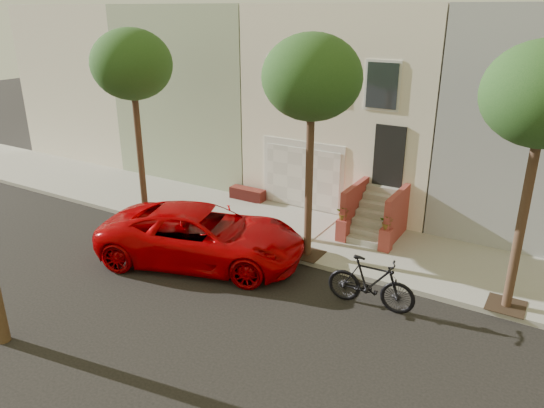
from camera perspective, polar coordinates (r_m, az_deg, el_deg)
The scene contains 7 objects.
ground at distance 13.06m, azimuth -8.17°, elevation -11.68°, with size 90.00×90.00×0.00m, color black.
sidewalk at distance 16.97m, azimuth 3.15°, elevation -3.15°, with size 40.00×3.70×0.15m, color gray.
house_row at distance 21.12m, azimuth 10.95°, elevation 11.45°, with size 33.10×11.70×7.00m.
tree_left at distance 17.73m, azimuth -15.32°, elevation 14.61°, with size 2.70×2.57×6.30m.
tree_mid at distance 13.86m, azimuth 4.44°, elevation 13.68°, with size 2.70×2.57×6.30m.
pickup_truck at distance 15.03m, azimuth -7.72°, elevation -3.49°, with size 2.73×5.93×1.65m, color #B60004.
motorcycle at distance 13.00m, azimuth 10.93°, elevation -8.61°, with size 0.63×2.22×1.33m, color black.
Camera 1 is at (7.15, -8.40, 6.99)m, focal length 33.88 mm.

